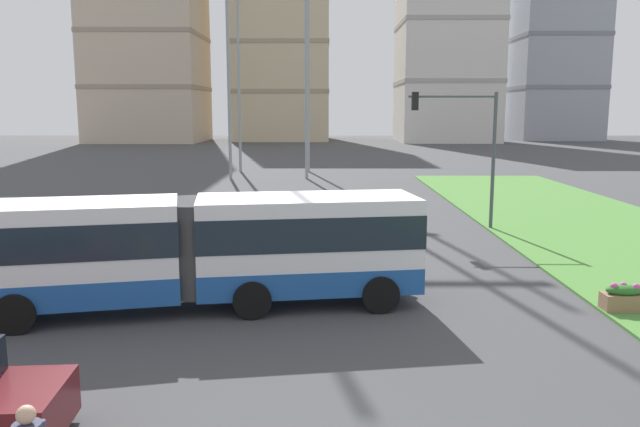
# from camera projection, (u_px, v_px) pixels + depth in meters

# --- Properties ---
(articulated_bus) EXTENTS (12.07, 4.66, 3.00)m
(articulated_bus) POSITION_uv_depth(u_px,v_px,m) (203.00, 248.00, 17.07)
(articulated_bus) COLOR white
(articulated_bus) RESTS_ON ground
(flower_planter_3) EXTENTS (1.10, 0.56, 0.74)m
(flower_planter_3) POSITION_uv_depth(u_px,v_px,m) (624.00, 297.00, 16.81)
(flower_planter_3) COLOR #937051
(flower_planter_3) RESTS_ON grass_median
(traffic_light_far_right) EXTENTS (3.94, 0.28, 6.13)m
(traffic_light_far_right) POSITION_uv_depth(u_px,v_px,m) (466.00, 136.00, 28.06)
(traffic_light_far_right) COLOR #474C51
(traffic_light_far_right) RESTS_ON ground
(apartment_tower_westcentre) EXTENTS (16.79, 18.32, 40.96)m
(apartment_tower_westcentre) POSITION_uv_depth(u_px,v_px,m) (282.00, 24.00, 112.66)
(apartment_tower_westcentre) COLOR beige
(apartment_tower_westcentre) RESTS_ON ground
(apartment_tower_centre) EXTENTS (16.32, 17.05, 38.73)m
(apartment_tower_centre) POSITION_uv_depth(u_px,v_px,m) (448.00, 26.00, 107.04)
(apartment_tower_centre) COLOR silver
(apartment_tower_centre) RESTS_ON ground
(apartment_tower_eastcentre) EXTENTS (14.72, 17.70, 44.88)m
(apartment_tower_eastcentre) POSITION_uv_depth(u_px,v_px,m) (555.00, 15.00, 115.15)
(apartment_tower_eastcentre) COLOR #9EA3AD
(apartment_tower_eastcentre) RESTS_ON ground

